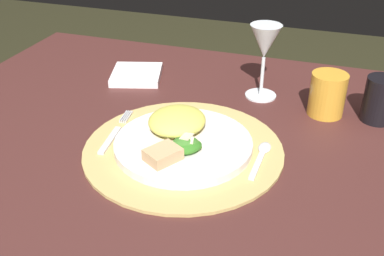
# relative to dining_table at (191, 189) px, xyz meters

# --- Properties ---
(dining_table) EXTENTS (1.16, 0.85, 0.74)m
(dining_table) POSITION_rel_dining_table_xyz_m (0.00, 0.00, 0.00)
(dining_table) COLOR #45211E
(dining_table) RESTS_ON ground
(placemat) EXTENTS (0.37, 0.37, 0.01)m
(placemat) POSITION_rel_dining_table_xyz_m (0.01, -0.08, 0.16)
(placemat) COLOR tan
(placemat) RESTS_ON dining_table
(dinner_plate) EXTENTS (0.25, 0.25, 0.02)m
(dinner_plate) POSITION_rel_dining_table_xyz_m (0.01, -0.08, 0.17)
(dinner_plate) COLOR silver
(dinner_plate) RESTS_ON placemat
(pasta_serving) EXTENTS (0.11, 0.12, 0.04)m
(pasta_serving) POSITION_rel_dining_table_xyz_m (-0.01, -0.04, 0.19)
(pasta_serving) COLOR #D7D155
(pasta_serving) RESTS_ON dinner_plate
(salad_greens) EXTENTS (0.07, 0.07, 0.03)m
(salad_greens) POSITION_rel_dining_table_xyz_m (0.03, -0.11, 0.18)
(salad_greens) COLOR #427413
(salad_greens) RESTS_ON dinner_plate
(bread_piece) EXTENTS (0.07, 0.07, 0.02)m
(bread_piece) POSITION_rel_dining_table_xyz_m (0.00, -0.15, 0.18)
(bread_piece) COLOR tan
(bread_piece) RESTS_ON dinner_plate
(fork) EXTENTS (0.03, 0.16, 0.00)m
(fork) POSITION_rel_dining_table_xyz_m (-0.13, -0.08, 0.16)
(fork) COLOR silver
(fork) RESTS_ON placemat
(spoon) EXTENTS (0.02, 0.12, 0.01)m
(spoon) POSITION_rel_dining_table_xyz_m (0.15, -0.06, 0.16)
(spoon) COLOR silver
(spoon) RESTS_ON placemat
(napkin) EXTENTS (0.15, 0.15, 0.02)m
(napkin) POSITION_rel_dining_table_xyz_m (-0.20, 0.19, 0.16)
(napkin) COLOR white
(napkin) RESTS_ON dining_table
(wine_glass) EXTENTS (0.07, 0.07, 0.16)m
(wine_glass) POSITION_rel_dining_table_xyz_m (0.10, 0.19, 0.27)
(wine_glass) COLOR silver
(wine_glass) RESTS_ON dining_table
(amber_tumbler) EXTENTS (0.07, 0.07, 0.09)m
(amber_tumbler) POSITION_rel_dining_table_xyz_m (0.25, 0.15, 0.20)
(amber_tumbler) COLOR gold
(amber_tumbler) RESTS_ON dining_table
(dark_tumbler) EXTENTS (0.07, 0.07, 0.09)m
(dark_tumbler) POSITION_rel_dining_table_xyz_m (0.35, 0.15, 0.20)
(dark_tumbler) COLOR black
(dark_tumbler) RESTS_ON dining_table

